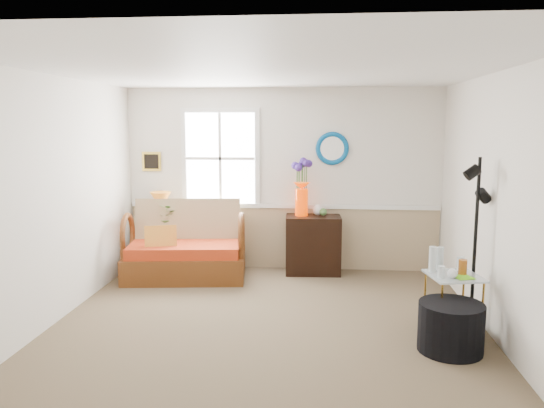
# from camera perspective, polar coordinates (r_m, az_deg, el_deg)

# --- Properties ---
(floor) EXTENTS (4.50, 5.00, 0.01)m
(floor) POSITION_cam_1_polar(r_m,az_deg,el_deg) (5.51, -0.74, -13.72)
(floor) COLOR #78654F
(floor) RESTS_ON ground
(ceiling) EXTENTS (4.50, 5.00, 0.01)m
(ceiling) POSITION_cam_1_polar(r_m,az_deg,el_deg) (5.12, -0.80, 14.28)
(ceiling) COLOR white
(ceiling) RESTS_ON walls
(walls) EXTENTS (4.51, 5.01, 2.60)m
(walls) POSITION_cam_1_polar(r_m,az_deg,el_deg) (5.16, -0.77, -0.24)
(walls) COLOR white
(walls) RESTS_ON floor
(wainscot) EXTENTS (4.46, 0.02, 0.90)m
(wainscot) POSITION_cam_1_polar(r_m,az_deg,el_deg) (7.74, 1.13, -3.63)
(wainscot) COLOR tan
(wainscot) RESTS_ON walls
(chair_rail) EXTENTS (4.46, 0.04, 0.06)m
(chair_rail) POSITION_cam_1_polar(r_m,az_deg,el_deg) (7.65, 1.14, -0.21)
(chair_rail) COLOR white
(chair_rail) RESTS_ON walls
(window) EXTENTS (1.14, 0.06, 1.44)m
(window) POSITION_cam_1_polar(r_m,az_deg,el_deg) (7.69, -5.58, 4.90)
(window) COLOR white
(window) RESTS_ON walls
(picture) EXTENTS (0.28, 0.03, 0.28)m
(picture) POSITION_cam_1_polar(r_m,az_deg,el_deg) (7.95, -12.82, 4.49)
(picture) COLOR #AF8E30
(picture) RESTS_ON walls
(mirror) EXTENTS (0.47, 0.07, 0.47)m
(mirror) POSITION_cam_1_polar(r_m,az_deg,el_deg) (7.56, 6.49, 5.96)
(mirror) COLOR #0A73C5
(mirror) RESTS_ON walls
(loveseat) EXTENTS (1.70, 1.09, 1.05)m
(loveseat) POSITION_cam_1_polar(r_m,az_deg,el_deg) (7.32, -9.34, -3.89)
(loveseat) COLOR brown
(loveseat) RESTS_ON floor
(throw_pillow) EXTENTS (0.43, 0.22, 0.42)m
(throw_pillow) POSITION_cam_1_polar(r_m,az_deg,el_deg) (7.21, -11.86, -3.92)
(throw_pillow) COLOR #D26024
(throw_pillow) RESTS_ON loveseat
(lamp_stand) EXTENTS (0.40, 0.40, 0.58)m
(lamp_stand) POSITION_cam_1_polar(r_m,az_deg,el_deg) (7.87, -11.82, -4.80)
(lamp_stand) COLOR black
(lamp_stand) RESTS_ON floor
(table_lamp) EXTENTS (0.33, 0.33, 0.55)m
(table_lamp) POSITION_cam_1_polar(r_m,az_deg,el_deg) (7.76, -11.85, -0.73)
(table_lamp) COLOR #C16D1E
(table_lamp) RESTS_ON lamp_stand
(potted_plant) EXTENTS (0.48, 0.50, 0.30)m
(potted_plant) POSITION_cam_1_polar(r_m,az_deg,el_deg) (7.70, -11.16, -1.71)
(potted_plant) COLOR #4B783B
(potted_plant) RESTS_ON lamp_stand
(cabinet) EXTENTS (0.79, 0.53, 0.82)m
(cabinet) POSITION_cam_1_polar(r_m,az_deg,el_deg) (7.52, 4.43, -4.35)
(cabinet) COLOR black
(cabinet) RESTS_ON floor
(flower_vase) EXTENTS (0.24, 0.24, 0.78)m
(flower_vase) POSITION_cam_1_polar(r_m,az_deg,el_deg) (7.41, 3.21, 1.76)
(flower_vase) COLOR #D13100
(flower_vase) RESTS_ON cabinet
(side_table) EXTENTS (0.57, 0.57, 0.62)m
(side_table) POSITION_cam_1_polar(r_m,az_deg,el_deg) (5.67, 18.85, -10.24)
(side_table) COLOR #B0812C
(side_table) RESTS_ON floor
(tabletop_items) EXTENTS (0.55, 0.55, 0.26)m
(tabletop_items) POSITION_cam_1_polar(r_m,az_deg,el_deg) (5.57, 18.62, -5.84)
(tabletop_items) COLOR silver
(tabletop_items) RESTS_ON side_table
(floor_lamp) EXTENTS (0.29, 0.29, 1.77)m
(floor_lamp) POSITION_cam_1_polar(r_m,az_deg,el_deg) (5.74, 21.00, -4.12)
(floor_lamp) COLOR black
(floor_lamp) RESTS_ON floor
(ottoman) EXTENTS (0.73, 0.73, 0.46)m
(ottoman) POSITION_cam_1_polar(r_m,az_deg,el_deg) (5.30, 18.67, -12.45)
(ottoman) COLOR black
(ottoman) RESTS_ON floor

